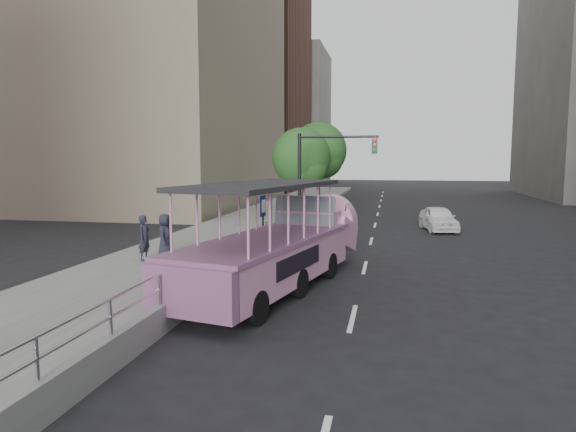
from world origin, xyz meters
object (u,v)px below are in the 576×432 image
(duck_boat, at_px, (281,247))
(pedestrian_near, at_px, (145,238))
(pedestrian_far, at_px, (165,235))
(street_tree_near, at_px, (303,160))
(traffic_signal, at_px, (322,166))
(parking_sign, at_px, (263,219))
(car, at_px, (438,218))
(street_tree_far, at_px, (320,152))

(duck_boat, distance_m, pedestrian_near, 5.40)
(duck_boat, height_order, pedestrian_far, duck_boat)
(pedestrian_near, xyz_separation_m, street_tree_near, (3.32, 13.67, 2.72))
(pedestrian_near, relative_size, traffic_signal, 0.31)
(pedestrian_far, height_order, traffic_signal, traffic_signal)
(parking_sign, xyz_separation_m, street_tree_near, (-0.33, 11.10, 2.24))
(car, height_order, street_tree_near, street_tree_near)
(pedestrian_far, height_order, parking_sign, parking_sign)
(pedestrian_near, relative_size, pedestrian_far, 1.02)
(pedestrian_far, bearing_deg, car, -52.41)
(car, relative_size, traffic_signal, 0.75)
(car, relative_size, pedestrian_far, 2.46)
(pedestrian_far, relative_size, street_tree_far, 0.24)
(pedestrian_near, distance_m, pedestrian_far, 0.89)
(duck_boat, height_order, street_tree_far, street_tree_far)
(street_tree_far, bearing_deg, street_tree_near, -91.91)
(traffic_signal, xyz_separation_m, street_tree_near, (-1.60, 3.43, 0.32))
(pedestrian_near, bearing_deg, parking_sign, -50.58)
(parking_sign, bearing_deg, pedestrian_far, -151.51)
(car, relative_size, street_tree_far, 0.60)
(pedestrian_far, distance_m, traffic_signal, 10.75)
(pedestrian_far, xyz_separation_m, parking_sign, (3.27, 1.77, 0.49))
(parking_sign, bearing_deg, car, 52.12)
(pedestrian_near, height_order, pedestrian_far, pedestrian_near)
(duck_boat, relative_size, pedestrian_far, 6.29)
(traffic_signal, height_order, street_tree_far, street_tree_far)
(traffic_signal, bearing_deg, parking_sign, -99.35)
(pedestrian_far, bearing_deg, pedestrian_near, 145.16)
(car, bearing_deg, duck_boat, -122.06)
(pedestrian_near, bearing_deg, street_tree_far, -5.92)
(traffic_signal, bearing_deg, pedestrian_near, -115.65)
(duck_boat, distance_m, pedestrian_far, 5.31)
(pedestrian_far, relative_size, parking_sign, 0.64)
(pedestrian_near, xyz_separation_m, parking_sign, (3.66, 2.58, 0.48))
(car, bearing_deg, traffic_signal, -171.95)
(pedestrian_near, distance_m, parking_sign, 4.50)
(street_tree_near, distance_m, street_tree_far, 6.02)
(pedestrian_near, height_order, street_tree_far, street_tree_far)
(duck_boat, bearing_deg, street_tree_far, 94.62)
(pedestrian_near, distance_m, street_tree_near, 14.33)
(street_tree_far, bearing_deg, car, -45.21)
(duck_boat, xyz_separation_m, pedestrian_far, (-4.83, 2.19, -0.10))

